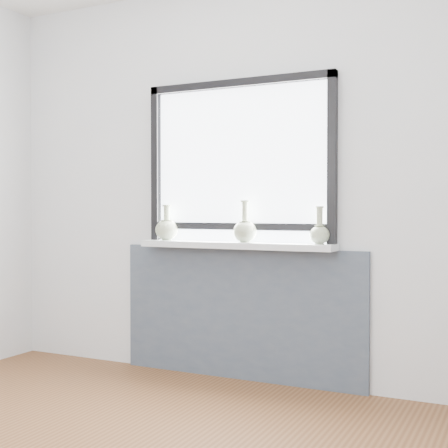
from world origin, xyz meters
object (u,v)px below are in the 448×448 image
at_px(windowsill, 235,245).
at_px(vase_b, 245,230).
at_px(vase_a, 167,229).
at_px(vase_c, 320,233).

distance_m(windowsill, vase_b, 0.12).
relative_size(vase_a, vase_b, 0.90).
height_order(vase_a, vase_b, vase_b).
xyz_separation_m(vase_a, vase_c, (1.08, 0.00, -0.01)).
xyz_separation_m(vase_a, vase_b, (0.59, -0.01, 0.00)).
height_order(vase_b, vase_c, vase_b).
xyz_separation_m(windowsill, vase_b, (0.07, -0.00, 0.10)).
distance_m(windowsill, vase_a, 0.53).
bearing_deg(vase_a, vase_c, 0.01).
xyz_separation_m(windowsill, vase_a, (-0.52, 0.01, 0.10)).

